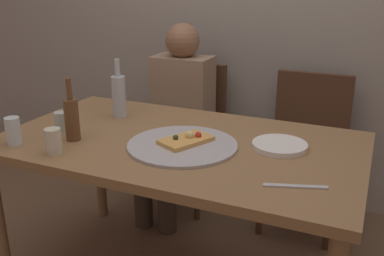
% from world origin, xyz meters
% --- Properties ---
extents(dining_table, '(1.57, 0.90, 0.76)m').
position_xyz_m(dining_table, '(0.00, 0.00, 0.68)').
color(dining_table, olive).
rests_on(dining_table, ground_plane).
extents(pizza_tray, '(0.47, 0.47, 0.01)m').
position_xyz_m(pizza_tray, '(0.05, -0.06, 0.76)').
color(pizza_tray, '#ADADB2').
rests_on(pizza_tray, dining_table).
extents(pizza_slice_last, '(0.21, 0.25, 0.05)m').
position_xyz_m(pizza_slice_last, '(0.05, -0.04, 0.78)').
color(pizza_slice_last, tan).
rests_on(pizza_slice_last, pizza_tray).
extents(wine_bottle, '(0.07, 0.07, 0.30)m').
position_xyz_m(wine_bottle, '(-0.42, 0.18, 0.87)').
color(wine_bottle, '#B2BCC1').
rests_on(wine_bottle, dining_table).
extents(beer_bottle, '(0.06, 0.06, 0.28)m').
position_xyz_m(beer_bottle, '(-0.42, -0.18, 0.86)').
color(beer_bottle, brown).
rests_on(beer_bottle, dining_table).
extents(tumbler_near, '(0.07, 0.07, 0.10)m').
position_xyz_m(tumbler_near, '(-0.40, -0.34, 0.81)').
color(tumbler_near, beige).
rests_on(tumbler_near, dining_table).
extents(tumbler_far, '(0.06, 0.06, 0.12)m').
position_xyz_m(tumbler_far, '(-0.62, -0.33, 0.82)').
color(tumbler_far, silver).
rests_on(tumbler_far, dining_table).
extents(wine_glass, '(0.06, 0.06, 0.09)m').
position_xyz_m(wine_glass, '(-0.54, -0.12, 0.80)').
color(wine_glass, '#B7C6BC').
rests_on(wine_glass, dining_table).
extents(plate_stack, '(0.23, 0.23, 0.02)m').
position_xyz_m(plate_stack, '(0.43, 0.09, 0.77)').
color(plate_stack, white).
rests_on(plate_stack, dining_table).
extents(table_knife, '(0.22, 0.09, 0.01)m').
position_xyz_m(table_knife, '(0.56, -0.24, 0.76)').
color(table_knife, '#B7B7BC').
rests_on(table_knife, dining_table).
extents(chair_left, '(0.44, 0.44, 0.90)m').
position_xyz_m(chair_left, '(-0.35, 0.85, 0.51)').
color(chair_left, '#472D1E').
rests_on(chair_left, ground_plane).
extents(chair_right, '(0.44, 0.44, 0.90)m').
position_xyz_m(chair_right, '(0.43, 0.85, 0.51)').
color(chair_right, '#472D1E').
rests_on(chair_right, ground_plane).
extents(guest_in_sweater, '(0.36, 0.56, 1.17)m').
position_xyz_m(guest_in_sweater, '(-0.35, 0.70, 0.64)').
color(guest_in_sweater, '#937A60').
rests_on(guest_in_sweater, ground_plane).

